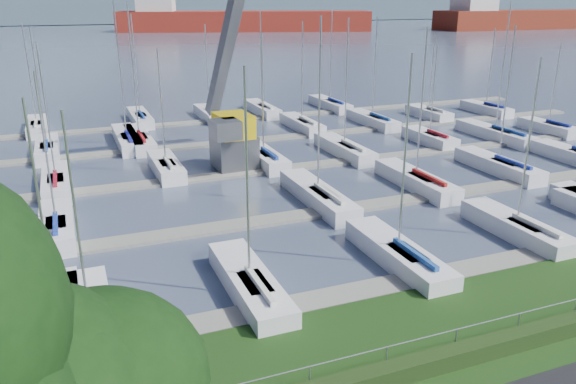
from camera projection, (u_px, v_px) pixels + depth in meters
water at (81, 29)px, 248.76m from camera, size 800.00×540.00×0.20m
hedge at (416, 367)px, 20.13m from camera, size 80.00×0.70×0.70m
fence at (411, 341)px, 20.20m from camera, size 80.00×0.04×0.04m
foothill at (74, 10)px, 308.04m from camera, size 900.00×80.00×12.00m
docks at (221, 176)px, 43.47m from camera, size 90.00×41.60×0.25m
crane at (234, 97)px, 44.96m from camera, size 5.75×13.23×22.35m
cargo_ship_mid at (234, 21)px, 226.77m from camera, size 101.21×46.50×21.50m
cargo_ship_east at (526, 19)px, 243.19m from camera, size 92.02×21.23×21.50m
sailboat_fleet at (174, 100)px, 43.37m from camera, size 74.52×50.50×13.13m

